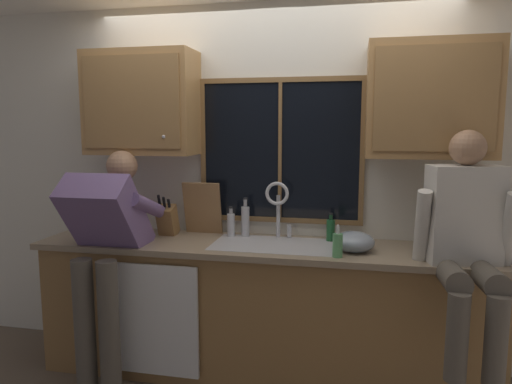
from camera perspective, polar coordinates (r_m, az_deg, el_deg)
back_wall at (r=3.44m, az=1.87°, el=0.88°), size 5.38×0.12×2.55m
window_glass at (r=3.34m, az=2.97°, el=4.97°), size 1.10×0.02×0.95m
window_frame_top at (r=3.34m, az=3.00°, el=13.42°), size 1.17×0.02×0.04m
window_frame_bottom at (r=3.39m, az=2.88°, el=-3.38°), size 1.17×0.02×0.04m
window_frame_left at (r=3.47m, az=-6.40°, el=5.04°), size 0.04×0.02×0.95m
window_frame_right at (r=3.29m, az=12.78°, el=4.74°), size 0.03×0.02×0.95m
window_mullion_center at (r=3.33m, az=2.93°, el=4.96°), size 0.02×0.02×0.95m
lower_cabinet_run at (r=3.32m, az=0.71°, el=-14.33°), size 2.98×0.58×0.88m
countertop at (r=3.15m, az=0.65°, el=-6.71°), size 3.04×0.62×0.04m
dishwasher_front at (r=3.22m, az=-12.27°, el=-14.92°), size 0.60×0.02×0.74m
upper_cabinet_left at (r=3.47m, az=-13.67°, el=10.40°), size 0.77×0.36×0.72m
upper_cabinet_right at (r=3.17m, az=20.37°, el=10.39°), size 0.77×0.36×0.72m
sink at (r=3.17m, az=2.04°, el=-8.09°), size 0.80×0.46×0.21m
faucet at (r=3.27m, az=2.75°, el=-1.30°), size 0.18×0.09×0.40m
person_standing at (r=3.21m, az=-17.67°, el=-5.87°), size 0.53×0.70×1.54m
person_sitting_on_counter at (r=2.86m, az=24.14°, el=-4.74°), size 0.54×0.63×1.26m
knife_block at (r=3.45m, az=-10.66°, el=-3.39°), size 0.12×0.18×0.32m
cutting_board at (r=3.44m, az=-6.50°, el=-1.97°), size 0.28×0.10×0.38m
mixing_bowl at (r=3.04m, az=11.77°, el=-5.93°), size 0.26×0.26×0.13m
soap_dispenser at (r=2.87m, az=9.85°, el=-6.30°), size 0.06×0.07×0.20m
bottle_green_glass at (r=3.35m, az=-1.30°, el=-3.46°), size 0.06×0.06×0.28m
bottle_tall_clear at (r=3.36m, az=-3.05°, el=-3.92°), size 0.05×0.05×0.22m
bottle_amber_small at (r=3.26m, az=9.03°, el=-4.51°), size 0.06×0.06×0.19m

